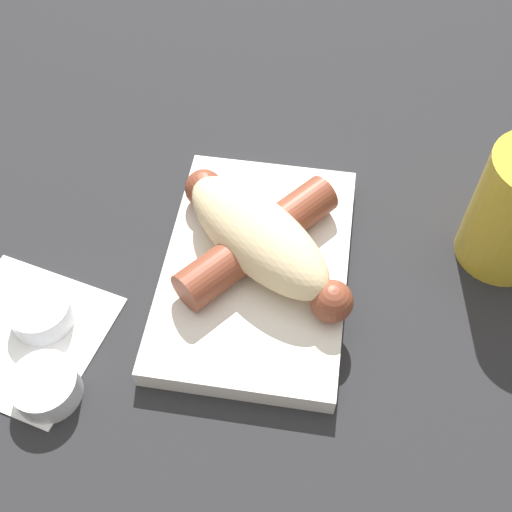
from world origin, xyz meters
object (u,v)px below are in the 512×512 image
bread_roll (259,236)px  condiment_cup_far (46,387)px  food_tray (256,270)px  sausage (264,241)px  condiment_cup_near (42,313)px

bread_roll → condiment_cup_far: 0.20m
food_tray → condiment_cup_far: bearing=-47.0°
sausage → condiment_cup_far: sausage is taller
bread_roll → condiment_cup_near: size_ratio=3.08×
food_tray → sausage: 0.03m
bread_roll → condiment_cup_far: bread_roll is taller
bread_roll → sausage: (-0.00, 0.00, -0.01)m
sausage → condiment_cup_far: size_ratio=3.02×
food_tray → sausage: bearing=155.0°
condiment_cup_near → condiment_cup_far: same height
sausage → bread_roll: bearing=-68.8°
condiment_cup_near → food_tray: bearing=112.7°
food_tray → sausage: sausage is taller
sausage → condiment_cup_near: bearing=-64.9°
bread_roll → sausage: 0.01m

